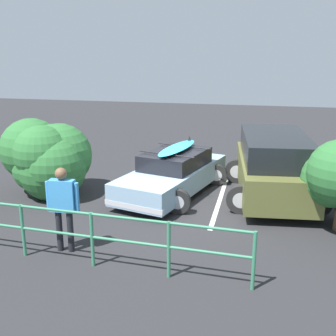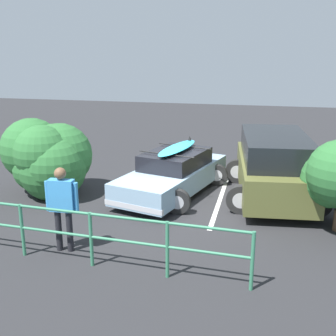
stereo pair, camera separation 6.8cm
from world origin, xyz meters
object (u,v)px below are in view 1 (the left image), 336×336
sedan_car (173,173)px  suv_car (274,166)px  person_bystander (63,202)px  bush_near_left (48,158)px

sedan_car → suv_car: size_ratio=1.00×
sedan_car → person_bystander: size_ratio=2.57×
suv_car → person_bystander: suv_car is taller
suv_car → bush_near_left: bush_near_left is taller
suv_car → bush_near_left: bearing=11.1°
suv_car → bush_near_left: 6.50m
bush_near_left → person_bystander: bearing=122.7°
sedan_car → bush_near_left: 3.67m
sedan_car → suv_car: bearing=-174.9°
sedan_car → person_bystander: person_bystander is taller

